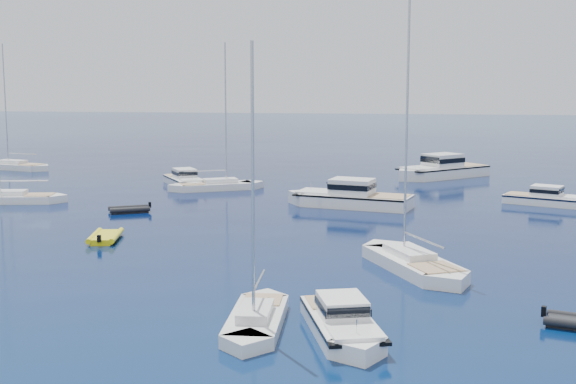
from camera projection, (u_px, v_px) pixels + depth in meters
The scene contains 13 objects.
ground at pixel (211, 328), 32.70m from camera, with size 400.00×400.00×0.00m, color navy.
motor_cruiser_near at pixel (343, 336), 31.68m from camera, with size 2.39×7.80×2.05m, color white, non-canonical shape.
motor_cruiser_centre at pixel (349, 207), 63.49m from camera, with size 3.42×11.19×2.94m, color white, non-canonical shape.
motor_cruiser_far_r at pixel (548, 205), 64.29m from camera, with size 2.40×7.84×2.06m, color white, non-canonical shape.
motor_cruiser_distant at pixel (440, 178), 81.98m from camera, with size 3.74×12.22×3.21m, color silver, non-canonical shape.
motor_cruiser_horizon at pixel (185, 186), 75.79m from camera, with size 2.49×8.13×2.13m, color white, non-canonical shape.
sailboat_fore at pixel (256, 326), 32.89m from camera, with size 2.18×8.38×12.32m, color silver, non-canonical shape.
sailboat_mid_r at pixel (412, 270), 42.60m from camera, with size 2.76×10.60×15.58m, color white, non-canonical shape.
sailboat_mid_l at pixel (12, 202), 65.58m from camera, with size 2.53×9.75×14.33m, color white, non-canonical shape.
sailboat_centre at pixel (217, 190), 73.16m from camera, with size 2.51×9.67×14.21m, color silver, non-canonical shape.
sailboat_far_l at pixel (16, 169), 89.37m from camera, with size 2.62×10.09×14.83m, color white, non-canonical shape.
tender_yellow at pixel (105, 240), 50.35m from camera, with size 2.16×3.99×0.95m, color yellow, non-canonical shape.
tender_grey_far at pixel (129, 212), 60.75m from camera, with size 1.82×3.24×0.95m, color black, non-canonical shape.
Camera 1 is at (7.91, -30.69, 10.41)m, focal length 48.46 mm.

